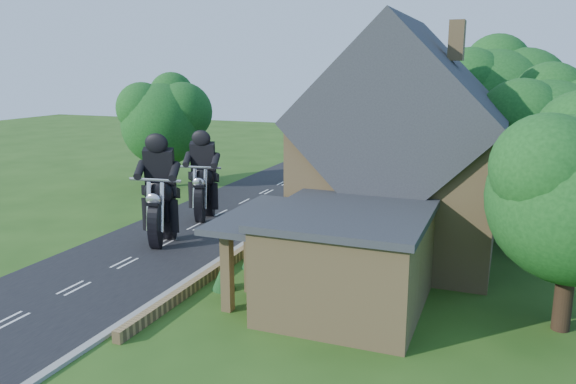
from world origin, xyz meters
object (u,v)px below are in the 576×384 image
at_px(garden_wall, 265,237).
at_px(house, 402,156).
at_px(annex, 344,258).
at_px(motorcycle_lead, 163,229).
at_px(motorcycle_follow, 205,207).

xyz_separation_m(garden_wall, house, (6.19, 1.00, 4.14)).
xyz_separation_m(annex, motorcycle_lead, (-9.79, 3.58, -0.98)).
bearing_deg(house, annex, -95.24).
bearing_deg(house, motorcycle_follow, 172.70).
bearing_deg(motorcycle_follow, motorcycle_lead, 86.39).
distance_m(motorcycle_lead, motorcycle_follow, 4.62).
bearing_deg(motorcycle_lead, house, -171.37).
bearing_deg(annex, house, 84.76).
distance_m(house, motorcycle_follow, 11.48).
distance_m(annex, motorcycle_lead, 10.47).
xyz_separation_m(house, annex, (-0.62, -6.80, -2.58)).
relative_size(house, motorcycle_follow, 6.48).
bearing_deg(annex, motorcycle_lead, 159.91).
height_order(garden_wall, motorcycle_follow, motorcycle_follow).
relative_size(garden_wall, house, 2.15).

